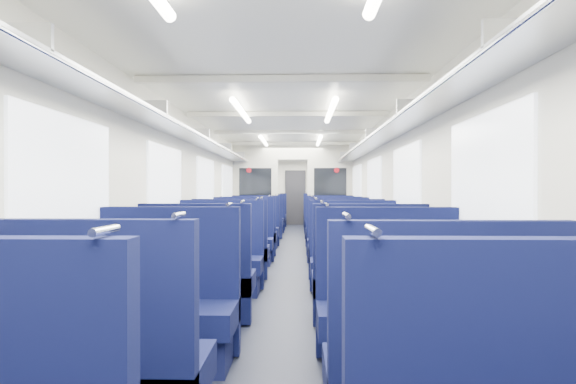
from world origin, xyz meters
TOP-DOWN VIEW (x-y plane):
  - floor at (0.00, 0.00)m, footprint 2.80×18.00m
  - ceiling at (0.00, 0.00)m, footprint 2.80×18.00m
  - wall_left at (-1.40, 0.00)m, footprint 0.02×18.00m
  - dado_left at (-1.39, 0.00)m, footprint 0.03×17.90m
  - wall_right at (1.40, 0.00)m, footprint 0.02×18.00m
  - dado_right at (1.39, 0.00)m, footprint 0.03×17.90m
  - wall_far at (0.00, 9.00)m, footprint 2.80×0.02m
  - luggage_rack_left at (-1.21, 0.00)m, footprint 0.36×17.40m
  - luggage_rack_right at (1.21, 0.00)m, footprint 0.36×17.40m
  - windows at (0.00, -0.46)m, footprint 2.78×15.60m
  - ceiling_fittings at (0.00, -0.26)m, footprint 2.70×16.06m
  - end_door at (0.00, 8.94)m, footprint 0.75×0.06m
  - bulkhead at (-0.00, 2.71)m, footprint 2.80×0.10m
  - seat_4 at (-0.83, -6.04)m, footprint 1.07×0.59m
  - seat_6 at (-0.83, -4.83)m, footprint 1.07×0.59m
  - seat_7 at (0.83, -4.84)m, footprint 1.07×0.59m
  - seat_8 at (-0.83, -3.69)m, footprint 1.07×0.59m
  - seat_9 at (0.83, -3.73)m, footprint 1.07×0.59m
  - seat_10 at (-0.83, -2.43)m, footprint 1.07×0.59m
  - seat_11 at (0.83, -2.55)m, footprint 1.07×0.59m
  - seat_12 at (-0.83, -1.49)m, footprint 1.07×0.59m
  - seat_13 at (0.83, -1.47)m, footprint 1.07×0.59m
  - seat_14 at (-0.83, -0.13)m, footprint 1.07×0.59m
  - seat_15 at (0.83, -0.28)m, footprint 1.07×0.59m
  - seat_16 at (-0.83, 0.85)m, footprint 1.07×0.59m
  - seat_17 at (0.83, 0.96)m, footprint 1.07×0.59m
  - seat_18 at (-0.83, 2.15)m, footprint 1.07×0.59m
  - seat_19 at (0.83, 2.03)m, footprint 1.07×0.59m
  - seat_20 at (-0.83, 4.07)m, footprint 1.07×0.59m
  - seat_21 at (0.83, 4.04)m, footprint 1.07×0.59m
  - seat_22 at (-0.83, 5.32)m, footprint 1.07×0.59m
  - seat_23 at (0.83, 5.22)m, footprint 1.07×0.59m
  - seat_24 at (-0.83, 6.43)m, footprint 1.07×0.59m
  - seat_25 at (0.83, 6.48)m, footprint 1.07×0.59m
  - seat_26 at (-0.83, 7.56)m, footprint 1.07×0.59m
  - seat_27 at (0.83, 7.59)m, footprint 1.07×0.59m

SIDE VIEW (x-z plane):
  - floor at x=0.00m, z-range -0.01..0.01m
  - dado_left at x=-1.39m, z-range 0.00..0.70m
  - dado_right at x=1.39m, z-range 0.00..0.70m
  - seat_4 at x=-0.83m, z-range -0.23..0.97m
  - seat_6 at x=-0.83m, z-range -0.23..0.97m
  - seat_7 at x=0.83m, z-range -0.23..0.97m
  - seat_8 at x=-0.83m, z-range -0.23..0.97m
  - seat_9 at x=0.83m, z-range -0.23..0.97m
  - seat_10 at x=-0.83m, z-range -0.23..0.97m
  - seat_11 at x=0.83m, z-range -0.23..0.97m
  - seat_12 at x=-0.83m, z-range -0.23..0.97m
  - seat_13 at x=0.83m, z-range -0.23..0.97m
  - seat_14 at x=-0.83m, z-range -0.23..0.97m
  - seat_15 at x=0.83m, z-range -0.23..0.97m
  - seat_16 at x=-0.83m, z-range -0.23..0.97m
  - seat_17 at x=0.83m, z-range -0.23..0.97m
  - seat_18 at x=-0.83m, z-range -0.23..0.97m
  - seat_19 at x=0.83m, z-range -0.23..0.97m
  - seat_20 at x=-0.83m, z-range -0.23..0.97m
  - seat_21 at x=0.83m, z-range -0.23..0.97m
  - seat_22 at x=-0.83m, z-range -0.23..0.97m
  - seat_23 at x=0.83m, z-range -0.23..0.97m
  - seat_24 at x=-0.83m, z-range -0.23..0.97m
  - seat_25 at x=0.83m, z-range -0.23..0.97m
  - seat_26 at x=-0.83m, z-range -0.23..0.97m
  - seat_27 at x=0.83m, z-range -0.23..0.97m
  - end_door at x=0.00m, z-range 0.00..2.00m
  - wall_left at x=-1.40m, z-range 0.00..2.35m
  - wall_right at x=1.40m, z-range 0.00..2.35m
  - wall_far at x=0.00m, z-range 0.00..2.35m
  - bulkhead at x=0.00m, z-range 0.06..2.41m
  - windows at x=0.00m, z-range 1.04..1.79m
  - luggage_rack_left at x=-1.21m, z-range 1.88..2.06m
  - luggage_rack_right at x=1.21m, z-range 1.88..2.06m
  - ceiling_fittings at x=0.00m, z-range 2.23..2.35m
  - ceiling at x=0.00m, z-range 2.35..2.35m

